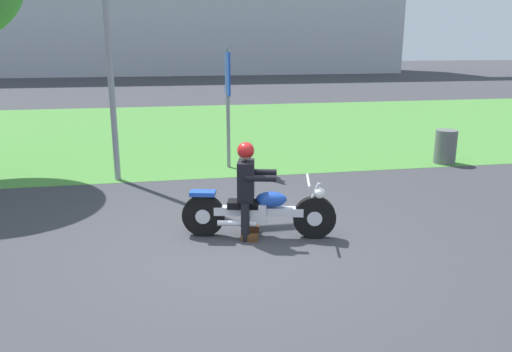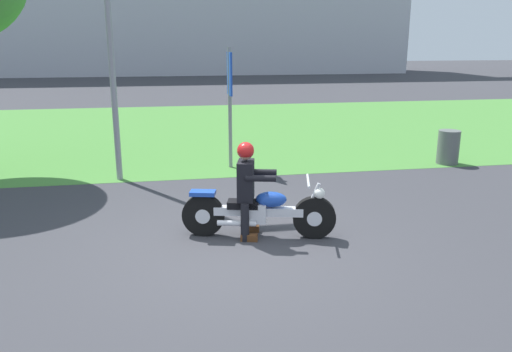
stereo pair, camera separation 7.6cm
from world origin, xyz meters
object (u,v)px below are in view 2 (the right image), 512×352
(rider_lead, at_px, (247,182))
(trash_can, at_px, (448,147))
(motorcycle_lead, at_px, (259,211))
(sign_banner, at_px, (230,89))

(rider_lead, relative_size, trash_can, 1.80)
(motorcycle_lead, relative_size, trash_can, 2.82)
(motorcycle_lead, xyz_separation_m, sign_banner, (0.13, 4.18, 1.34))
(trash_can, bearing_deg, sign_banner, 173.79)
(rider_lead, bearing_deg, trash_can, 48.39)
(sign_banner, bearing_deg, motorcycle_lead, -91.80)
(motorcycle_lead, xyz_separation_m, trash_can, (5.06, 3.65, 0.00))
(motorcycle_lead, bearing_deg, rider_lead, 179.13)
(sign_banner, bearing_deg, rider_lead, -94.07)
(motorcycle_lead, height_order, trash_can, motorcycle_lead)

